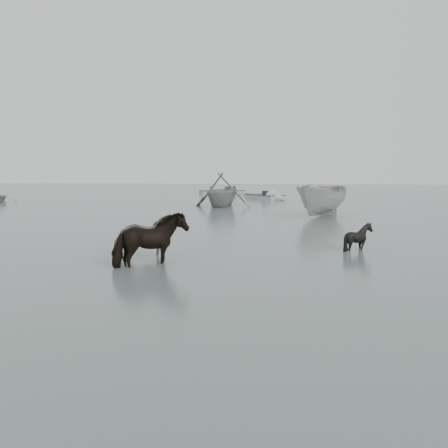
{
  "coord_description": "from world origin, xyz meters",
  "views": [
    {
      "loc": [
        1.19,
        -14.4,
        2.67
      ],
      "look_at": [
        -0.44,
        0.36,
        1.0
      ],
      "focal_mm": 40.0,
      "sensor_mm": 36.0,
      "label": 1
    }
  ],
  "objects": [
    {
      "name": "skiff_far",
      "position": [
        -4.72,
        36.88,
        0.38
      ],
      "size": [
        6.35,
        3.89,
        0.75
      ],
      "primitive_type": null,
      "rotation": [
        0.0,
        0.0,
        0.4
      ],
      "color": "#979996",
      "rests_on": "ground"
    },
    {
      "name": "pony_black",
      "position": [
        3.78,
        2.08,
        0.56
      ],
      "size": [
        1.07,
        0.97,
        1.11
      ],
      "primitive_type": "imported",
      "rotation": [
        0.0,
        0.0,
        1.5
      ],
      "color": "black",
      "rests_on": "ground"
    },
    {
      "name": "rowboat_trail",
      "position": [
        -2.76,
        20.03,
        1.25
      ],
      "size": [
        4.74,
        5.29,
        2.49
      ],
      "primitive_type": "imported",
      "rotation": [
        0.0,
        0.0,
        2.99
      ],
      "color": "#969896",
      "rests_on": "ground"
    },
    {
      "name": "skiff_mid",
      "position": [
        -0.06,
        28.79,
        0.38
      ],
      "size": [
        4.58,
        5.35,
        0.75
      ],
      "primitive_type": null,
      "rotation": [
        0.0,
        0.0,
        -0.93
      ],
      "color": "#ABAEAB",
      "rests_on": "ground"
    },
    {
      "name": "ground",
      "position": [
        0.0,
        0.0,
        0.0
      ],
      "size": [
        140.0,
        140.0,
        0.0
      ],
      "primitive_type": "plane",
      "color": "#4D5C58",
      "rests_on": "ground"
    },
    {
      "name": "boat_small",
      "position": [
        3.63,
        14.0,
        0.97
      ],
      "size": [
        4.0,
        5.33,
        1.94
      ],
      "primitive_type": "imported",
      "rotation": [
        0.0,
        0.0,
        -0.48
      ],
      "color": "#AAAAA5",
      "rests_on": "ground"
    },
    {
      "name": "pony_dark",
      "position": [
        -2.26,
        -1.23,
        0.86
      ],
      "size": [
        2.05,
        2.17,
        1.72
      ],
      "primitive_type": "imported",
      "rotation": [
        0.0,
        0.0,
        1.13
      ],
      "color": "black",
      "rests_on": "ground"
    },
    {
      "name": "pony_pinto",
      "position": [
        -2.85,
        0.24,
        0.8
      ],
      "size": [
        2.06,
        1.32,
        1.61
      ],
      "primitive_type": "imported",
      "rotation": [
        0.0,
        0.0,
        1.82
      ],
      "color": "black",
      "rests_on": "ground"
    }
  ]
}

